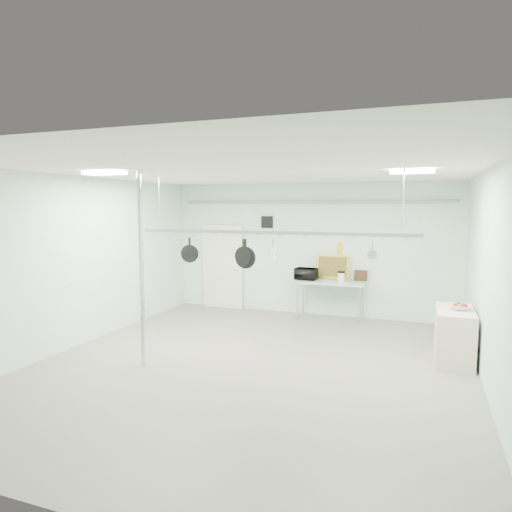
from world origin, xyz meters
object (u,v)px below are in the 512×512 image
at_px(microwave, 306,274).
at_px(fruit_bowl, 460,307).
at_px(side_cabinet, 454,335).
at_px(chrome_pole, 141,270).
at_px(skillet_left, 190,249).
at_px(skillet_mid, 243,252).
at_px(prep_table, 331,284).
at_px(pot_rack, 269,231).
at_px(coffee_canister, 341,277).
at_px(skillet_right, 245,254).

relative_size(microwave, fruit_bowl, 1.42).
xyz_separation_m(side_cabinet, microwave, (-3.14, 2.21, 0.59)).
relative_size(chrome_pole, microwave, 6.41).
bearing_deg(skillet_left, skillet_mid, -15.45).
distance_m(prep_table, pot_rack, 3.61).
relative_size(fruit_bowl, skillet_mid, 0.79).
relative_size(microwave, coffee_canister, 2.38).
bearing_deg(microwave, chrome_pole, 73.18).
distance_m(skillet_left, skillet_right, 1.07).
height_order(side_cabinet, coffee_canister, coffee_canister).
xyz_separation_m(prep_table, fruit_bowl, (2.62, -2.19, 0.11)).
bearing_deg(coffee_canister, side_cabinet, -43.45).
height_order(skillet_left, skillet_mid, same).
height_order(coffee_canister, fruit_bowl, coffee_canister).
height_order(pot_rack, skillet_left, pot_rack).
height_order(prep_table, pot_rack, pot_rack).
distance_m(microwave, coffee_canister, 0.84).
xyz_separation_m(side_cabinet, coffee_canister, (-2.30, 2.18, 0.56)).
height_order(chrome_pole, side_cabinet, chrome_pole).
xyz_separation_m(side_cabinet, skillet_mid, (-3.42, -1.10, 1.41)).
relative_size(prep_table, coffee_canister, 7.64).
relative_size(microwave, skillet_right, 0.97).
bearing_deg(skillet_right, side_cabinet, 19.64).
xyz_separation_m(fruit_bowl, skillet_left, (-4.51, -1.11, 0.93)).
xyz_separation_m(skillet_left, skillet_right, (1.06, 0.00, -0.04)).
distance_m(chrome_pole, skillet_left, 1.02).
relative_size(coffee_canister, skillet_mid, 0.47).
bearing_deg(fruit_bowl, side_cabinet, -172.21).
xyz_separation_m(chrome_pole, skillet_left, (0.40, 0.90, 0.27)).
bearing_deg(fruit_bowl, chrome_pole, -157.78).
bearing_deg(microwave, prep_table, -176.06).
distance_m(prep_table, fruit_bowl, 3.42).
xyz_separation_m(skillet_mid, skillet_right, (0.03, 0.00, -0.04)).
distance_m(chrome_pole, prep_table, 4.85).
relative_size(microwave, skillet_mid, 1.12).
xyz_separation_m(chrome_pole, pot_rack, (1.90, 0.90, 0.63)).
xyz_separation_m(prep_table, side_cabinet, (2.55, -2.20, -0.38)).
relative_size(pot_rack, skillet_mid, 10.80).
height_order(microwave, skillet_right, skillet_right).
bearing_deg(skillet_right, skillet_left, -178.39).
xyz_separation_m(chrome_pole, skillet_right, (1.47, 0.90, 0.23)).
distance_m(side_cabinet, fruit_bowl, 0.50).
height_order(pot_rack, skillet_right, pot_rack).
height_order(microwave, skillet_left, skillet_left).
bearing_deg(side_cabinet, chrome_pole, -157.59).
bearing_deg(skillet_mid, microwave, 91.70).
distance_m(prep_table, skillet_mid, 3.56).
distance_m(chrome_pole, skillet_right, 1.74).
relative_size(skillet_left, skillet_right, 0.83).
xyz_separation_m(prep_table, skillet_left, (-1.90, -3.30, 1.04)).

